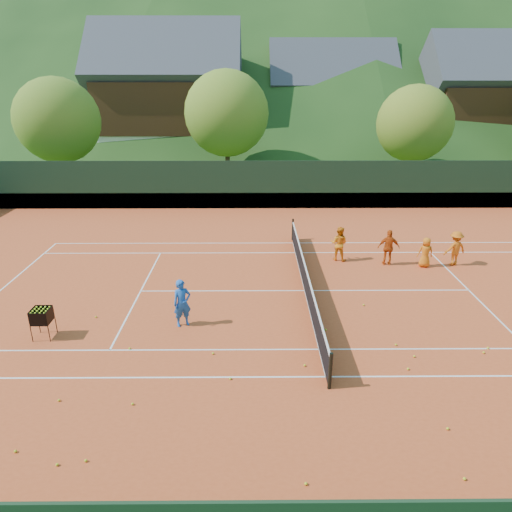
{
  "coord_description": "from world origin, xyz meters",
  "views": [
    {
      "loc": [
        -2.03,
        -16.01,
        7.77
      ],
      "look_at": [
        -1.91,
        0.0,
        1.48
      ],
      "focal_mm": 32.0,
      "sensor_mm": 36.0,
      "label": 1
    }
  ],
  "objects_px": {
    "student_a": "(339,244)",
    "chalet_mid": "(329,106)",
    "ball_hopper": "(42,316)",
    "student_c": "(425,252)",
    "chalet_left": "(169,101)",
    "coach": "(182,303)",
    "chalet_right": "(481,105)",
    "student_d": "(455,248)",
    "tennis_net": "(306,279)",
    "student_b": "(389,248)"
  },
  "relations": [
    {
      "from": "ball_hopper",
      "to": "chalet_left",
      "type": "bearing_deg",
      "value": 92.26
    },
    {
      "from": "ball_hopper",
      "to": "student_a",
      "type": "bearing_deg",
      "value": 31.88
    },
    {
      "from": "student_d",
      "to": "chalet_left",
      "type": "relative_size",
      "value": 0.11
    },
    {
      "from": "tennis_net",
      "to": "coach",
      "type": "bearing_deg",
      "value": -149.21
    },
    {
      "from": "chalet_left",
      "to": "chalet_right",
      "type": "distance_m",
      "value": 30.0
    },
    {
      "from": "chalet_left",
      "to": "chalet_right",
      "type": "relative_size",
      "value": 1.16
    },
    {
      "from": "student_c",
      "to": "chalet_right",
      "type": "xyz_separation_m",
      "value": [
        14.53,
        27.6,
        4.57
      ]
    },
    {
      "from": "student_d",
      "to": "ball_hopper",
      "type": "distance_m",
      "value": 16.6
    },
    {
      "from": "ball_hopper",
      "to": "chalet_mid",
      "type": "distance_m",
      "value": 40.34
    },
    {
      "from": "coach",
      "to": "chalet_mid",
      "type": "distance_m",
      "value": 38.27
    },
    {
      "from": "student_c",
      "to": "tennis_net",
      "type": "bearing_deg",
      "value": 26.47
    },
    {
      "from": "chalet_right",
      "to": "student_b",
      "type": "bearing_deg",
      "value": -120.44
    },
    {
      "from": "tennis_net",
      "to": "student_d",
      "type": "bearing_deg",
      "value": 20.82
    },
    {
      "from": "ball_hopper",
      "to": "student_b",
      "type": "bearing_deg",
      "value": 25.35
    },
    {
      "from": "student_d",
      "to": "chalet_left",
      "type": "height_order",
      "value": "chalet_left"
    },
    {
      "from": "ball_hopper",
      "to": "coach",
      "type": "bearing_deg",
      "value": 9.62
    },
    {
      "from": "student_b",
      "to": "chalet_right",
      "type": "height_order",
      "value": "chalet_right"
    },
    {
      "from": "coach",
      "to": "ball_hopper",
      "type": "height_order",
      "value": "coach"
    },
    {
      "from": "tennis_net",
      "to": "chalet_left",
      "type": "height_order",
      "value": "chalet_left"
    },
    {
      "from": "student_c",
      "to": "ball_hopper",
      "type": "height_order",
      "value": "student_c"
    },
    {
      "from": "coach",
      "to": "chalet_mid",
      "type": "bearing_deg",
      "value": 49.43
    },
    {
      "from": "student_a",
      "to": "chalet_mid",
      "type": "height_order",
      "value": "chalet_mid"
    },
    {
      "from": "coach",
      "to": "student_b",
      "type": "bearing_deg",
      "value": 7.56
    },
    {
      "from": "student_a",
      "to": "ball_hopper",
      "type": "bearing_deg",
      "value": 56.78
    },
    {
      "from": "coach",
      "to": "chalet_right",
      "type": "relative_size",
      "value": 0.14
    },
    {
      "from": "student_a",
      "to": "student_c",
      "type": "relative_size",
      "value": 1.18
    },
    {
      "from": "student_a",
      "to": "chalet_right",
      "type": "relative_size",
      "value": 0.13
    },
    {
      "from": "coach",
      "to": "chalet_right",
      "type": "height_order",
      "value": "chalet_right"
    },
    {
      "from": "student_b",
      "to": "chalet_mid",
      "type": "distance_m",
      "value": 31.7
    },
    {
      "from": "student_b",
      "to": "chalet_right",
      "type": "distance_m",
      "value": 32.05
    },
    {
      "from": "student_a",
      "to": "chalet_mid",
      "type": "bearing_deg",
      "value": -72.79
    },
    {
      "from": "student_c",
      "to": "chalet_left",
      "type": "height_order",
      "value": "chalet_left"
    },
    {
      "from": "student_a",
      "to": "ball_hopper",
      "type": "relative_size",
      "value": 1.57
    },
    {
      "from": "coach",
      "to": "student_c",
      "type": "height_order",
      "value": "coach"
    },
    {
      "from": "coach",
      "to": "chalet_right",
      "type": "distance_m",
      "value": 40.94
    },
    {
      "from": "chalet_mid",
      "to": "student_d",
      "type": "bearing_deg",
      "value": -88.5
    },
    {
      "from": "student_a",
      "to": "student_b",
      "type": "relative_size",
      "value": 0.98
    },
    {
      "from": "ball_hopper",
      "to": "chalet_right",
      "type": "relative_size",
      "value": 0.08
    },
    {
      "from": "chalet_left",
      "to": "student_a",
      "type": "bearing_deg",
      "value": -66.15
    },
    {
      "from": "student_b",
      "to": "student_d",
      "type": "height_order",
      "value": "student_b"
    },
    {
      "from": "coach",
      "to": "student_a",
      "type": "distance_m",
      "value": 8.5
    },
    {
      "from": "coach",
      "to": "chalet_left",
      "type": "relative_size",
      "value": 0.12
    },
    {
      "from": "student_a",
      "to": "chalet_right",
      "type": "xyz_separation_m",
      "value": [
        18.16,
        26.79,
        4.45
      ]
    },
    {
      "from": "coach",
      "to": "student_b",
      "type": "relative_size",
      "value": 1.02
    },
    {
      "from": "coach",
      "to": "student_d",
      "type": "relative_size",
      "value": 1.06
    },
    {
      "from": "student_a",
      "to": "chalet_right",
      "type": "distance_m",
      "value": 32.67
    },
    {
      "from": "tennis_net",
      "to": "chalet_mid",
      "type": "distance_m",
      "value": 34.81
    },
    {
      "from": "student_a",
      "to": "chalet_left",
      "type": "bearing_deg",
      "value": -41.24
    },
    {
      "from": "student_b",
      "to": "tennis_net",
      "type": "height_order",
      "value": "student_b"
    },
    {
      "from": "student_c",
      "to": "chalet_left",
      "type": "relative_size",
      "value": 0.1
    }
  ]
}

